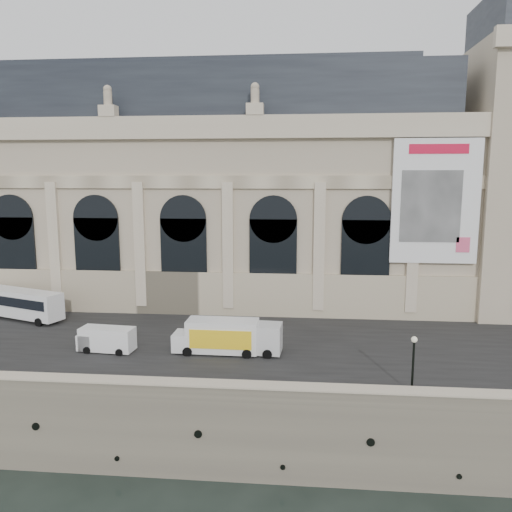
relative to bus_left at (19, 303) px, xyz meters
The scene contains 10 objects.
ground 29.65m from the bus_left, 40.21° to the right, with size 260.00×260.00×0.00m, color black.
quay 27.82m from the bus_left, 37.16° to the left, with size 160.00×70.00×6.00m, color gray.
street 22.36m from the bus_left, 11.53° to the right, with size 160.00×24.00×0.06m, color #2D2D2D.
parapet 28.23m from the bus_left, 39.27° to the right, with size 160.00×1.40×1.21m.
museum 23.37m from the bus_left, 38.04° to the left, with size 69.00×18.70×29.10m.
bus_left is the anchor object (origin of this frame).
van_b 16.22m from the bus_left, 34.32° to the right, with size 5.13×2.41×2.22m.
van_c 27.25m from the bus_left, 17.95° to the right, with size 6.33×2.91×2.75m.
box_truck 25.13m from the bus_left, 19.96° to the right, with size 7.59×2.80×3.04m.
lamp_right 42.09m from the bus_left, 22.05° to the right, with size 0.44×0.44×4.34m.
Camera 1 is at (9.06, -32.30, 21.54)m, focal length 35.00 mm.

